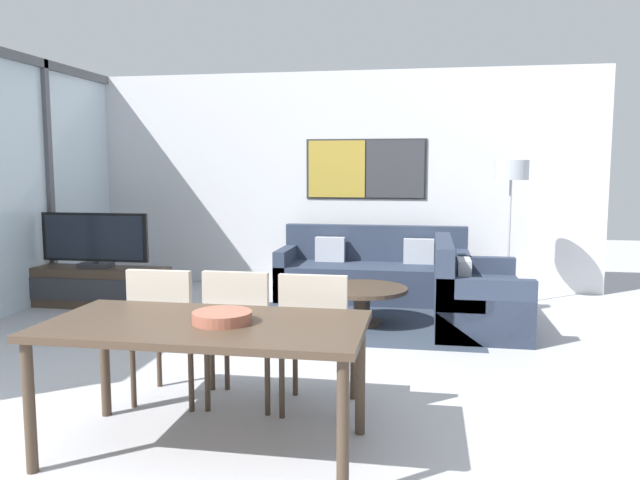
{
  "coord_description": "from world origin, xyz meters",
  "views": [
    {
      "loc": [
        1.36,
        -2.34,
        1.57
      ],
      "look_at": [
        0.46,
        2.9,
        0.95
      ],
      "focal_mm": 35.0,
      "sensor_mm": 36.0,
      "label": 1
    }
  ],
  "objects_px": {
    "coffee_table": "(362,296)",
    "fruit_bowl": "(222,316)",
    "sofa_main": "(373,275)",
    "dining_chair_right": "(317,335)",
    "tv_console": "(97,287)",
    "dining_chair_centre": "(242,330)",
    "dining_chair_left": "(168,328)",
    "television": "(95,240)",
    "floor_lamp": "(511,180)",
    "dining_table": "(205,335)",
    "sofa_side": "(470,298)"
  },
  "relations": [
    {
      "from": "dining_chair_centre",
      "to": "floor_lamp",
      "type": "xyz_separation_m",
      "value": [
        2.09,
        3.44,
        0.92
      ]
    },
    {
      "from": "coffee_table",
      "to": "floor_lamp",
      "type": "bearing_deg",
      "value": 36.38
    },
    {
      "from": "dining_table",
      "to": "floor_lamp",
      "type": "xyz_separation_m",
      "value": [
        2.09,
        4.12,
        0.77
      ]
    },
    {
      "from": "dining_chair_right",
      "to": "dining_chair_centre",
      "type": "bearing_deg",
      "value": 176.82
    },
    {
      "from": "television",
      "to": "floor_lamp",
      "type": "distance_m",
      "value": 4.72
    },
    {
      "from": "television",
      "to": "dining_table",
      "type": "height_order",
      "value": "television"
    },
    {
      "from": "sofa_main",
      "to": "sofa_side",
      "type": "distance_m",
      "value": 1.59
    },
    {
      "from": "tv_console",
      "to": "dining_table",
      "type": "distance_m",
      "value": 4.14
    },
    {
      "from": "sofa_main",
      "to": "tv_console",
      "type": "bearing_deg",
      "value": -161.78
    },
    {
      "from": "fruit_bowl",
      "to": "coffee_table",
      "type": "bearing_deg",
      "value": 81.44
    },
    {
      "from": "dining_chair_left",
      "to": "fruit_bowl",
      "type": "distance_m",
      "value": 0.92
    },
    {
      "from": "coffee_table",
      "to": "sofa_main",
      "type": "bearing_deg",
      "value": 90.0
    },
    {
      "from": "dining_chair_centre",
      "to": "fruit_bowl",
      "type": "distance_m",
      "value": 0.73
    },
    {
      "from": "television",
      "to": "dining_chair_left",
      "type": "relative_size",
      "value": 1.37
    },
    {
      "from": "sofa_side",
      "to": "dining_chair_right",
      "type": "bearing_deg",
      "value": 155.47
    },
    {
      "from": "tv_console",
      "to": "television",
      "type": "distance_m",
      "value": 0.53
    },
    {
      "from": "sofa_side",
      "to": "coffee_table",
      "type": "height_order",
      "value": "sofa_side"
    },
    {
      "from": "sofa_side",
      "to": "dining_chair_right",
      "type": "relative_size",
      "value": 1.66
    },
    {
      "from": "tv_console",
      "to": "floor_lamp",
      "type": "bearing_deg",
      "value": 10.52
    },
    {
      "from": "tv_console",
      "to": "coffee_table",
      "type": "bearing_deg",
      "value": -5.38
    },
    {
      "from": "sofa_side",
      "to": "dining_chair_centre",
      "type": "xyz_separation_m",
      "value": [
        -1.61,
        -2.41,
        0.23
      ]
    },
    {
      "from": "dining_chair_right",
      "to": "floor_lamp",
      "type": "relative_size",
      "value": 0.56
    },
    {
      "from": "sofa_main",
      "to": "dining_table",
      "type": "height_order",
      "value": "sofa_main"
    },
    {
      "from": "sofa_side",
      "to": "floor_lamp",
      "type": "height_order",
      "value": "floor_lamp"
    },
    {
      "from": "dining_chair_centre",
      "to": "fruit_bowl",
      "type": "xyz_separation_m",
      "value": [
        0.1,
        -0.67,
        0.26
      ]
    },
    {
      "from": "coffee_table",
      "to": "fruit_bowl",
      "type": "relative_size",
      "value": 2.84
    },
    {
      "from": "television",
      "to": "coffee_table",
      "type": "bearing_deg",
      "value": -5.4
    },
    {
      "from": "television",
      "to": "floor_lamp",
      "type": "xyz_separation_m",
      "value": [
        4.6,
        0.85,
        0.67
      ]
    },
    {
      "from": "tv_console",
      "to": "fruit_bowl",
      "type": "xyz_separation_m",
      "value": [
        2.6,
        -3.26,
        0.55
      ]
    },
    {
      "from": "sofa_side",
      "to": "dining_table",
      "type": "xyz_separation_m",
      "value": [
        -1.61,
        -3.09,
        0.39
      ]
    },
    {
      "from": "dining_chair_left",
      "to": "dining_chair_centre",
      "type": "bearing_deg",
      "value": 2.74
    },
    {
      "from": "sofa_main",
      "to": "dining_chair_right",
      "type": "height_order",
      "value": "dining_chair_right"
    },
    {
      "from": "tv_console",
      "to": "sofa_side",
      "type": "distance_m",
      "value": 4.12
    },
    {
      "from": "coffee_table",
      "to": "dining_chair_left",
      "type": "xyz_separation_m",
      "value": [
        -1.05,
        -2.33,
        0.23
      ]
    },
    {
      "from": "floor_lamp",
      "to": "dining_chair_centre",
      "type": "bearing_deg",
      "value": -121.3
    },
    {
      "from": "coffee_table",
      "to": "dining_chair_centre",
      "type": "relative_size",
      "value": 1.0
    },
    {
      "from": "coffee_table",
      "to": "fruit_bowl",
      "type": "height_order",
      "value": "fruit_bowl"
    },
    {
      "from": "tv_console",
      "to": "dining_chair_right",
      "type": "height_order",
      "value": "dining_chair_right"
    },
    {
      "from": "television",
      "to": "dining_chair_centre",
      "type": "relative_size",
      "value": 1.37
    },
    {
      "from": "tv_console",
      "to": "dining_table",
      "type": "height_order",
      "value": "dining_table"
    },
    {
      "from": "dining_table",
      "to": "sofa_side",
      "type": "bearing_deg",
      "value": 62.42
    },
    {
      "from": "dining_chair_left",
      "to": "television",
      "type": "bearing_deg",
      "value": 127.45
    },
    {
      "from": "tv_console",
      "to": "dining_chair_right",
      "type": "relative_size",
      "value": 1.8
    },
    {
      "from": "dining_chair_centre",
      "to": "dining_table",
      "type": "bearing_deg",
      "value": -90.0
    },
    {
      "from": "television",
      "to": "dining_chair_centre",
      "type": "xyz_separation_m",
      "value": [
        2.5,
        -2.59,
        -0.24
      ]
    },
    {
      "from": "television",
      "to": "dining_table",
      "type": "bearing_deg",
      "value": -52.55
    },
    {
      "from": "television",
      "to": "coffee_table",
      "type": "distance_m",
      "value": 3.1
    },
    {
      "from": "dining_table",
      "to": "dining_chair_left",
      "type": "xyz_separation_m",
      "value": [
        -0.5,
        0.65,
        -0.15
      ]
    },
    {
      "from": "dining_table",
      "to": "dining_chair_centre",
      "type": "distance_m",
      "value": 0.69
    },
    {
      "from": "coffee_table",
      "to": "dining_chair_right",
      "type": "relative_size",
      "value": 1.0
    }
  ]
}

